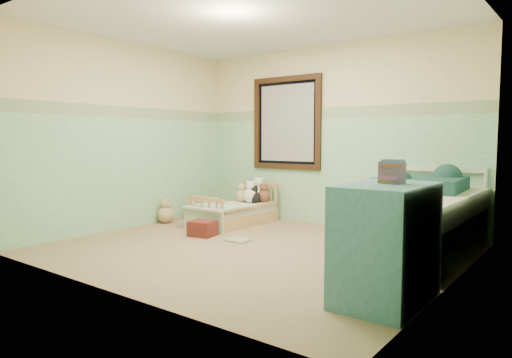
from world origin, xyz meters
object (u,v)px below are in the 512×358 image
Objects in this scene: plush_floor_cream at (192,212)px; red_pillow at (203,228)px; twin_bed_frame at (415,245)px; floor_book at (238,240)px; dresser at (386,243)px; plush_floor_tan at (166,215)px; toddler_bed_frame at (235,218)px.

red_pillow is at bearing -38.66° from plush_floor_cream.
floor_book is at bearing -162.96° from twin_bed_frame.
dresser is 2.87m from red_pillow.
plush_floor_tan is 0.12× the size of twin_bed_frame.
floor_book is at bearing -10.64° from plush_floor_tan.
red_pillow is at bearing -77.07° from toddler_bed_frame.
plush_floor_tan is (-0.09, -0.44, 0.00)m from plush_floor_cream.
plush_floor_cream is 0.45m from plush_floor_tan.
toddler_bed_frame is at bearing 102.93° from red_pillow.
plush_floor_tan reaches higher than plush_floor_cream.
toddler_bed_frame is 1.44× the size of dresser.
dresser is 2.89× the size of red_pillow.
red_pillow is (-2.72, 0.87, -0.34)m from dresser.
plush_floor_cream is at bearing 154.53° from floor_book.
twin_bed_frame is at bearing 100.13° from dresser.
red_pillow is (0.20, -0.87, 0.01)m from toddler_bed_frame.
dresser reaches higher than plush_floor_cream.
red_pillow is (0.96, -0.77, -0.02)m from plush_floor_cream.
floor_book is at bearing 3.42° from red_pillow.
twin_bed_frame is at bearing 17.68° from floor_book.
plush_floor_cream is 0.27× the size of dresser.
twin_bed_frame is 6.85× the size of floor_book.
plush_floor_cream is 0.79× the size of red_pillow.
red_pillow reaches higher than toddler_bed_frame.
toddler_bed_frame is 0.77m from plush_floor_cream.
twin_bed_frame is 1.54m from dresser.
plush_floor_tan is 0.28× the size of dresser.
toddler_bed_frame is 2.66m from twin_bed_frame.
dresser is at bearing -79.87° from twin_bed_frame.
plush_floor_cream reaches higher than toddler_bed_frame.
plush_floor_cream is 1.24m from red_pillow.
floor_book is (1.51, -0.74, -0.11)m from plush_floor_cream.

